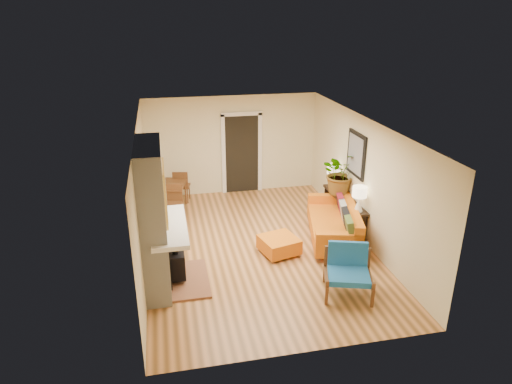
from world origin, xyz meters
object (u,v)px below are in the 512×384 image
Objects in this scene: lamp_near at (359,196)px; blue_chair at (348,268)px; houseplant at (341,173)px; sofa at (337,223)px; ottoman at (279,244)px; console_table at (344,204)px; lamp_far at (333,173)px; dining_table at (175,189)px.

blue_chair is at bearing -118.20° from lamp_near.
houseplant reaches higher than lamp_near.
sofa is 2.76× the size of ottoman.
lamp_far is at bearing 90.00° from console_table.
dining_table is 3.83m from lamp_far.
lamp_near is (0.00, -0.72, 0.49)m from console_table.
console_table is 3.43× the size of lamp_far.
console_table is 0.89m from lamp_far.
lamp_far is at bearing 90.00° from lamp_near.
ottoman is 2.30m from houseplant.
ottoman is at bearing -137.03° from lamp_far.
ottoman is 1.75m from blue_chair.
houseplant reaches higher than console_table.
lamp_far reaches higher than dining_table.
sofa is 1.19m from houseplant.
houseplant is at bearing 91.87° from console_table.
houseplant reaches higher than sofa.
lamp_far is (0.88, 3.12, 0.61)m from blue_chair.
sofa is at bearing -34.13° from dining_table.
lamp_far is (1.72, 1.60, 0.86)m from ottoman.
lamp_near is at bearing 4.25° from ottoman.
lamp_far reaches higher than console_table.
dining_table reaches higher than blue_chair.
dining_table is 3.00× the size of lamp_near.
lamp_far is at bearing 74.18° from blue_chair.
blue_chair is 1.97m from lamp_near.
lamp_near and lamp_far have the same top height.
lamp_far is 0.55× the size of houseplant.
lamp_far is (3.65, -1.03, 0.51)m from dining_table.
sofa reaches higher than dining_table.
lamp_near is (1.72, 0.13, 0.86)m from ottoman.
houseplant reaches higher than blue_chair.
console_table is at bearing 69.54° from blue_chair.
sofa reaches higher than blue_chair.
sofa is 1.44m from ottoman.
blue_chair is 0.62× the size of dining_table.
lamp_near is at bearing -90.00° from lamp_far.
lamp_near is 0.55× the size of houseplant.
houseplant is (-0.01, 1.03, 0.15)m from lamp_near.
dining_table is 3.00× the size of lamp_far.
lamp_far is 0.47m from houseplant.
lamp_far is at bearing 42.97° from ottoman.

